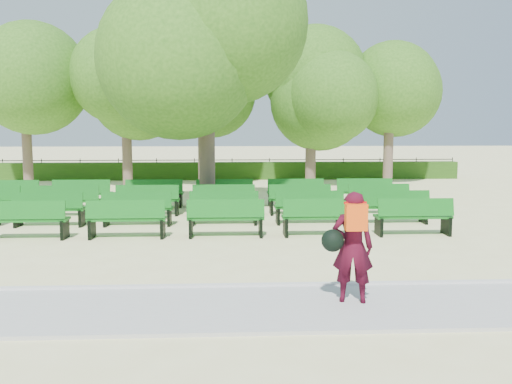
{
  "coord_description": "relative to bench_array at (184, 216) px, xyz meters",
  "views": [
    {
      "loc": [
        0.72,
        -16.0,
        2.88
      ],
      "look_at": [
        1.49,
        -1.0,
        1.1
      ],
      "focal_mm": 40.0,
      "sensor_mm": 36.0,
      "label": 1
    }
  ],
  "objects": [
    {
      "name": "fence",
      "position": [
        0.59,
        13.2,
        -0.1
      ],
      "size": [
        26.0,
        0.1,
        1.02
      ],
      "primitive_type": null,
      "color": "black",
      "rests_on": "ground"
    },
    {
      "name": "person",
      "position": [
        3.27,
        -8.44,
        0.88
      ],
      "size": [
        0.87,
        0.56,
        1.78
      ],
      "rotation": [
        0.0,
        0.0,
        2.94
      ],
      "color": "#3F0919",
      "rests_on": "ground"
    },
    {
      "name": "paving",
      "position": [
        0.59,
        -8.6,
        -0.07
      ],
      "size": [
        30.0,
        2.2,
        0.06
      ],
      "primitive_type": "cube",
      "color": "#B5B4B0",
      "rests_on": "ground"
    },
    {
      "name": "hedge",
      "position": [
        0.59,
        12.8,
        0.35
      ],
      "size": [
        26.0,
        0.7,
        0.9
      ],
      "primitive_type": "cube",
      "color": "#274D14",
      "rests_on": "ground"
    },
    {
      "name": "ground",
      "position": [
        0.59,
        -1.2,
        -0.1
      ],
      "size": [
        120.0,
        120.0,
        0.0
      ],
      "primitive_type": "plane",
      "color": "#F2EAA0"
    },
    {
      "name": "curb",
      "position": [
        0.59,
        -7.45,
        -0.05
      ],
      "size": [
        30.0,
        0.12,
        0.1
      ],
      "primitive_type": "cube",
      "color": "silver",
      "rests_on": "ground"
    },
    {
      "name": "bench_array",
      "position": [
        0.0,
        0.0,
        0.0
      ],
      "size": [
        2.0,
        0.71,
        1.24
      ],
      "rotation": [
        0.0,
        0.0,
        -0.05
      ],
      "color": "#116517",
      "rests_on": "ground"
    },
    {
      "name": "tree_line",
      "position": [
        0.59,
        8.8,
        -0.1
      ],
      "size": [
        21.8,
        6.8,
        7.04
      ],
      "primitive_type": null,
      "color": "#3F741F",
      "rests_on": "ground"
    },
    {
      "name": "tree_among",
      "position": [
        0.66,
        1.74,
        4.98
      ],
      "size": [
        5.71,
        5.71,
        7.68
      ],
      "color": "brown",
      "rests_on": "ground"
    }
  ]
}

